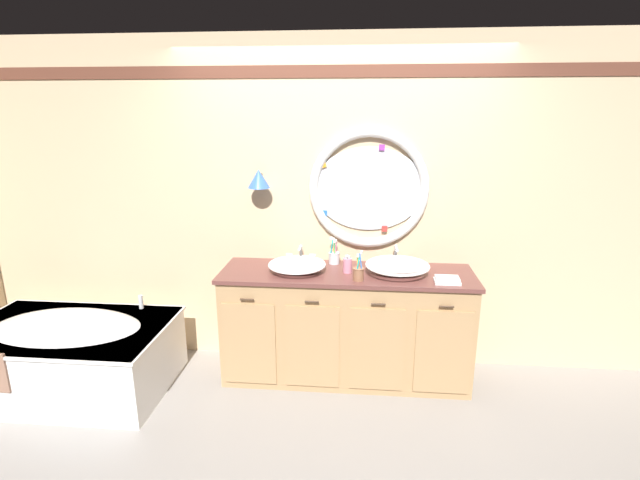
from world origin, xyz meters
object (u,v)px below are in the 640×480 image
at_px(bathtub, 70,351).
at_px(sink_basin_right, 397,266).
at_px(toothbrush_holder_left, 334,257).
at_px(soap_dispenser, 347,265).
at_px(sink_basin_left, 297,265).
at_px(toothbrush_holder_right, 358,273).
at_px(folded_hand_towel, 447,280).

bearing_deg(bathtub, sink_basin_right, 8.11).
relative_size(bathtub, toothbrush_holder_left, 6.60).
distance_m(toothbrush_holder_left, soap_dispenser, 0.24).
bearing_deg(sink_basin_left, bathtub, -168.36).
bearing_deg(soap_dispenser, toothbrush_holder_left, 118.66).
relative_size(toothbrush_holder_right, folded_hand_towel, 1.25).
bearing_deg(sink_basin_right, bathtub, -171.89).
distance_m(sink_basin_right, soap_dispenser, 0.37).
distance_m(bathtub, toothbrush_holder_right, 2.23).
xyz_separation_m(sink_basin_left, sink_basin_right, (0.75, 0.00, 0.02)).
bearing_deg(toothbrush_holder_left, folded_hand_towel, -23.79).
distance_m(sink_basin_left, toothbrush_holder_right, 0.49).
height_order(sink_basin_right, toothbrush_holder_right, toothbrush_holder_right).
bearing_deg(toothbrush_holder_right, sink_basin_left, 162.00).
bearing_deg(folded_hand_towel, bathtub, -175.83).
bearing_deg(soap_dispenser, folded_hand_towel, -12.35).
xyz_separation_m(toothbrush_holder_right, folded_hand_towel, (0.62, 0.01, -0.04)).
height_order(bathtub, toothbrush_holder_left, toothbrush_holder_left).
bearing_deg(folded_hand_towel, toothbrush_holder_right, -179.37).
height_order(sink_basin_left, folded_hand_towel, sink_basin_left).
xyz_separation_m(sink_basin_left, toothbrush_holder_right, (0.46, -0.15, 0.00)).
relative_size(toothbrush_holder_right, soap_dispenser, 1.58).
distance_m(sink_basin_left, toothbrush_holder_left, 0.34).
distance_m(toothbrush_holder_right, folded_hand_towel, 0.62).
height_order(bathtub, sink_basin_left, sink_basin_left).
bearing_deg(toothbrush_holder_left, sink_basin_right, -24.37).
relative_size(toothbrush_holder_left, toothbrush_holder_right, 1.00).
height_order(bathtub, sink_basin_right, sink_basin_right).
bearing_deg(sink_basin_left, toothbrush_holder_left, 39.38).
bearing_deg(bathtub, toothbrush_holder_left, 16.18).
bearing_deg(toothbrush_holder_left, sink_basin_left, -140.62).
relative_size(sink_basin_right, folded_hand_towel, 2.65).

